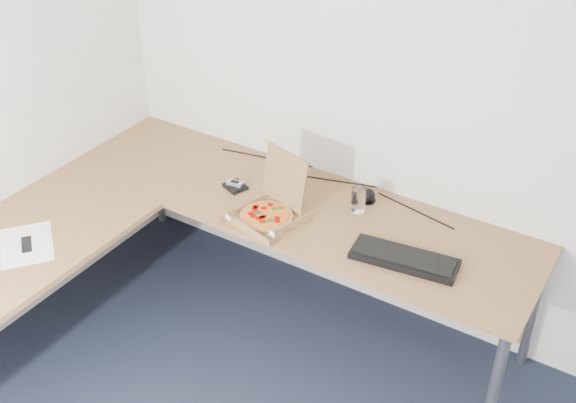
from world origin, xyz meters
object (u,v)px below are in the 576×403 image
Objects in this scene: desk at (189,229)px; drinking_glass at (358,200)px; pizza_box at (268,212)px; wallet at (235,186)px; keyboard at (404,259)px.

desk is 0.84m from drinking_glass.
pizza_box is 3.00× the size of wallet.
pizza_box is at bearing -3.58° from wallet.
keyboard reaches higher than desk.
wallet is at bearing 166.80° from keyboard.
keyboard is at bearing 15.87° from wallet.
pizza_box is 0.33m from wallet.
pizza_box reaches higher than desk.
drinking_glass reaches higher than wallet.
desk is at bearing -124.73° from pizza_box.
drinking_glass is 0.65m from wallet.
pizza_box is 0.70m from keyboard.
keyboard is at bearing 16.00° from desk.
desk is 0.39m from pizza_box.
wallet is at bearing 171.07° from pizza_box.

